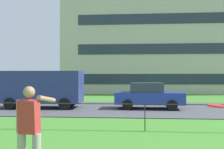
# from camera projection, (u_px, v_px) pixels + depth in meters

# --- Properties ---
(street_strip) EXTENTS (80.00, 7.32, 0.01)m
(street_strip) POSITION_uv_depth(u_px,v_px,m) (105.00, 108.00, 15.86)
(street_strip) COLOR #4C4C51
(street_strip) RESTS_ON ground
(park_fence) EXTENTS (39.04, 0.04, 1.00)m
(park_fence) POSITION_uv_depth(u_px,v_px,m) (84.00, 111.00, 9.40)
(park_fence) COLOR #232328
(park_fence) RESTS_ON ground
(person_thrower) EXTENTS (0.61, 0.74, 1.76)m
(person_thrower) POSITION_uv_depth(u_px,v_px,m) (29.00, 129.00, 4.93)
(person_thrower) COLOR gray
(person_thrower) RESTS_ON ground
(frisbee) EXTENTS (0.35, 0.35, 0.05)m
(frisbee) POSITION_uv_depth(u_px,v_px,m) (217.00, 106.00, 3.79)
(frisbee) COLOR red
(panel_van_right) EXTENTS (5.05, 2.20, 2.24)m
(panel_van_right) POSITION_uv_depth(u_px,v_px,m) (41.00, 87.00, 15.89)
(panel_van_right) COLOR navy
(panel_van_right) RESTS_ON ground
(car_blue_far_right) EXTENTS (4.06, 1.93, 1.54)m
(car_blue_far_right) POSITION_uv_depth(u_px,v_px,m) (149.00, 96.00, 15.46)
(car_blue_far_right) COLOR #233899
(car_blue_far_right) RESTS_ON ground
(apartment_building_background) EXTENTS (25.64, 10.84, 19.58)m
(apartment_building_background) POSITION_uv_depth(u_px,v_px,m) (171.00, 13.00, 32.68)
(apartment_building_background) COLOR beige
(apartment_building_background) RESTS_ON ground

